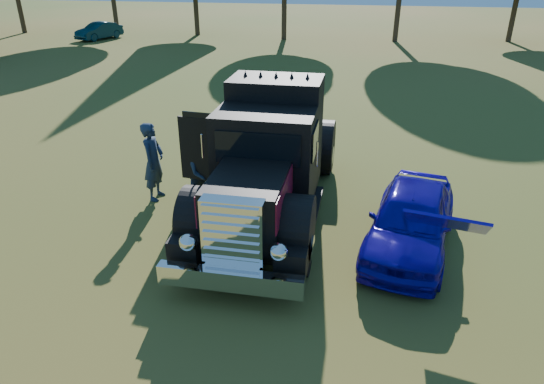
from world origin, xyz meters
The scene contains 6 objects.
ground centered at (0.00, 0.00, 0.00)m, with size 120.00×120.00×0.00m, color #2D5318.
diamond_t_truck centered at (0.17, 2.64, 1.28)m, with size 3.38×7.16×3.00m.
hotrod_coupe centered at (3.26, 1.81, 0.66)m, with size 2.27×4.29×1.89m.
spectator_near centered at (-2.73, 3.02, 0.97)m, with size 0.71×0.46×1.94m, color #21224D.
spectator_far centered at (-1.53, 3.02, 0.80)m, with size 0.77×0.60×1.59m, color navy.
distant_teal_car centered at (-17.33, 26.98, 0.59)m, with size 1.26×3.61×1.19m, color #093732.
Camera 1 is at (2.11, -7.07, 5.38)m, focal length 32.00 mm.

